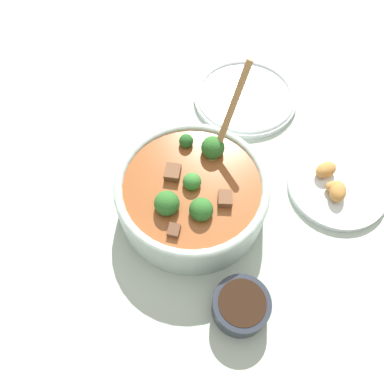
{
  "coord_description": "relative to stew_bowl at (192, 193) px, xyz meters",
  "views": [
    {
      "loc": [
        -0.14,
        -0.3,
        0.62
      ],
      "look_at": [
        0.0,
        0.0,
        0.06
      ],
      "focal_mm": 35.0,
      "sensor_mm": 36.0,
      "label": 1
    }
  ],
  "objects": [
    {
      "name": "condiment_bowl",
      "position": [
        -0.01,
        -0.2,
        -0.02
      ],
      "size": [
        0.09,
        0.09,
        0.05
      ],
      "color": "#232833",
      "rests_on": "ground_plane"
    },
    {
      "name": "food_plate",
      "position": [
        0.27,
        -0.08,
        -0.04
      ],
      "size": [
        0.19,
        0.19,
        0.04
      ],
      "color": "white",
      "rests_on": "ground_plane"
    },
    {
      "name": "empty_plate",
      "position": [
        0.22,
        0.2,
        -0.04
      ],
      "size": [
        0.23,
        0.23,
        0.02
      ],
      "color": "white",
      "rests_on": "ground_plane"
    },
    {
      "name": "stew_bowl",
      "position": [
        0.0,
        0.0,
        0.0
      ],
      "size": [
        0.28,
        0.27,
        0.23
      ],
      "color": "#B2C6BC",
      "rests_on": "ground_plane"
    },
    {
      "name": "ground_plane",
      "position": [
        -0.0,
        -0.0,
        -0.05
      ],
      "size": [
        4.0,
        4.0,
        0.0
      ],
      "primitive_type": "plane",
      "color": "#ADBCAD"
    }
  ]
}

